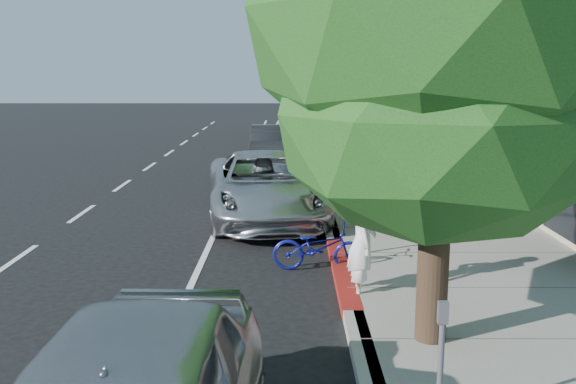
{
  "coord_description": "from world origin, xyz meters",
  "views": [
    {
      "loc": [
        -0.93,
        -9.84,
        3.6
      ],
      "look_at": [
        -0.96,
        1.9,
        1.35
      ],
      "focal_mm": 40.0,
      "sensor_mm": 36.0,
      "label": 1
    }
  ],
  "objects_px": {
    "street_tree_0": "(444,21)",
    "dark_suv_far": "(298,123)",
    "street_tree_4": "(327,54)",
    "street_tree_2": "(350,54)",
    "silver_suv": "(265,186)",
    "street_tree_3": "(336,29)",
    "dark_sedan": "(272,145)",
    "cyclist": "(362,242)",
    "street_tree_1": "(377,16)",
    "bicycle": "(319,247)",
    "white_pickup": "(300,137)",
    "street_tree_5": "(321,48)",
    "pedestrian": "(397,165)"
  },
  "relations": [
    {
      "from": "street_tree_0",
      "to": "dark_suv_far",
      "type": "distance_m",
      "value": 26.56
    },
    {
      "from": "street_tree_0",
      "to": "street_tree_4",
      "type": "xyz_separation_m",
      "value": [
        0.0,
        24.0,
        0.16
      ]
    },
    {
      "from": "street_tree_2",
      "to": "silver_suv",
      "type": "xyz_separation_m",
      "value": [
        -2.42,
        -4.5,
        -3.24
      ]
    },
    {
      "from": "street_tree_3",
      "to": "silver_suv",
      "type": "height_order",
      "value": "street_tree_3"
    },
    {
      "from": "street_tree_0",
      "to": "dark_sedan",
      "type": "bearing_deg",
      "value": 98.65
    },
    {
      "from": "dark_sedan",
      "to": "dark_suv_far",
      "type": "height_order",
      "value": "dark_suv_far"
    },
    {
      "from": "cyclist",
      "to": "street_tree_1",
      "type": "bearing_deg",
      "value": -9.84
    },
    {
      "from": "bicycle",
      "to": "white_pickup",
      "type": "relative_size",
      "value": 0.26
    },
    {
      "from": "street_tree_1",
      "to": "street_tree_5",
      "type": "height_order",
      "value": "street_tree_5"
    },
    {
      "from": "street_tree_5",
      "to": "cyclist",
      "type": "xyz_separation_m",
      "value": [
        -0.69,
        -28.1,
        -3.85
      ]
    },
    {
      "from": "street_tree_3",
      "to": "dark_suv_far",
      "type": "relative_size",
      "value": 1.81
    },
    {
      "from": "cyclist",
      "to": "dark_suv_far",
      "type": "relative_size",
      "value": 0.41
    },
    {
      "from": "dark_suv_far",
      "to": "white_pickup",
      "type": "bearing_deg",
      "value": -93.57
    },
    {
      "from": "street_tree_2",
      "to": "street_tree_5",
      "type": "xyz_separation_m",
      "value": [
        0.0,
        18.0,
        0.75
      ]
    },
    {
      "from": "street_tree_1",
      "to": "bicycle",
      "type": "distance_m",
      "value": 5.17
    },
    {
      "from": "street_tree_4",
      "to": "silver_suv",
      "type": "xyz_separation_m",
      "value": [
        -2.42,
        -16.5,
        -3.52
      ]
    },
    {
      "from": "street_tree_1",
      "to": "street_tree_3",
      "type": "height_order",
      "value": "street_tree_3"
    },
    {
      "from": "street_tree_5",
      "to": "bicycle",
      "type": "height_order",
      "value": "street_tree_5"
    },
    {
      "from": "white_pickup",
      "to": "dark_suv_far",
      "type": "bearing_deg",
      "value": 95.46
    },
    {
      "from": "cyclist",
      "to": "dark_suv_far",
      "type": "height_order",
      "value": "cyclist"
    },
    {
      "from": "street_tree_1",
      "to": "silver_suv",
      "type": "distance_m",
      "value": 4.82
    },
    {
      "from": "street_tree_4",
      "to": "dark_suv_far",
      "type": "bearing_deg",
      "value": 121.27
    },
    {
      "from": "dark_suv_far",
      "to": "pedestrian",
      "type": "relative_size",
      "value": 2.7
    },
    {
      "from": "street_tree_1",
      "to": "street_tree_3",
      "type": "bearing_deg",
      "value": 90.0
    },
    {
      "from": "street_tree_0",
      "to": "dark_sedan",
      "type": "relative_size",
      "value": 1.53
    },
    {
      "from": "dark_sedan",
      "to": "pedestrian",
      "type": "bearing_deg",
      "value": -62.9
    },
    {
      "from": "street_tree_4",
      "to": "street_tree_5",
      "type": "bearing_deg",
      "value": 90.0
    },
    {
      "from": "street_tree_0",
      "to": "street_tree_5",
      "type": "distance_m",
      "value": 30.01
    },
    {
      "from": "street_tree_2",
      "to": "street_tree_5",
      "type": "height_order",
      "value": "street_tree_5"
    },
    {
      "from": "street_tree_2",
      "to": "dark_suv_far",
      "type": "distance_m",
      "value": 14.74
    },
    {
      "from": "pedestrian",
      "to": "street_tree_4",
      "type": "bearing_deg",
      "value": -82.78
    },
    {
      "from": "street_tree_3",
      "to": "white_pickup",
      "type": "distance_m",
      "value": 4.44
    },
    {
      "from": "dark_suv_far",
      "to": "bicycle",
      "type": "bearing_deg",
      "value": -93.32
    },
    {
      "from": "white_pickup",
      "to": "dark_suv_far",
      "type": "distance_m",
      "value": 8.3
    },
    {
      "from": "street_tree_0",
      "to": "street_tree_5",
      "type": "bearing_deg",
      "value": 90.0
    },
    {
      "from": "white_pickup",
      "to": "street_tree_2",
      "type": "bearing_deg",
      "value": -71.42
    },
    {
      "from": "street_tree_3",
      "to": "bicycle",
      "type": "height_order",
      "value": "street_tree_3"
    },
    {
      "from": "street_tree_2",
      "to": "pedestrian",
      "type": "relative_size",
      "value": 3.98
    },
    {
      "from": "dark_sedan",
      "to": "dark_suv_far",
      "type": "relative_size",
      "value": 0.98
    },
    {
      "from": "street_tree_5",
      "to": "white_pickup",
      "type": "relative_size",
      "value": 1.2
    },
    {
      "from": "silver_suv",
      "to": "street_tree_5",
      "type": "bearing_deg",
      "value": 76.79
    },
    {
      "from": "street_tree_3",
      "to": "dark_sedan",
      "type": "xyz_separation_m",
      "value": [
        -2.51,
        -1.5,
        -4.4
      ]
    },
    {
      "from": "street_tree_4",
      "to": "dark_sedan",
      "type": "height_order",
      "value": "street_tree_4"
    },
    {
      "from": "street_tree_3",
      "to": "street_tree_5",
      "type": "relative_size",
      "value": 1.09
    },
    {
      "from": "dark_sedan",
      "to": "white_pickup",
      "type": "height_order",
      "value": "white_pickup"
    },
    {
      "from": "street_tree_1",
      "to": "cyclist",
      "type": "height_order",
      "value": "street_tree_1"
    },
    {
      "from": "cyclist",
      "to": "dark_sedan",
      "type": "xyz_separation_m",
      "value": [
        -1.82,
        14.6,
        -0.19
      ]
    },
    {
      "from": "cyclist",
      "to": "pedestrian",
      "type": "xyz_separation_m",
      "value": [
        1.81,
        7.74,
        0.06
      ]
    },
    {
      "from": "street_tree_3",
      "to": "cyclist",
      "type": "distance_m",
      "value": 16.66
    },
    {
      "from": "street_tree_4",
      "to": "cyclist",
      "type": "distance_m",
      "value": 22.37
    }
  ]
}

